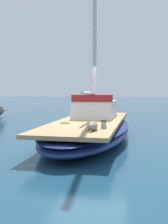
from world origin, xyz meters
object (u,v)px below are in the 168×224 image
Objects in this scene: dog_grey at (93,126)px; sailboat_main at (90,130)px; deck_winch at (104,124)px; coiled_rope at (65,123)px.

sailboat_main is at bearing 101.55° from dog_grey.
dog_grey is 4.54× the size of deck_winch.
sailboat_main is 7.64× the size of dog_grey.
dog_grey reaches higher than coiled_rope.
sailboat_main is 2.00m from deck_winch.
coiled_rope is (-1.04, 1.24, -0.08)m from dog_grey.
sailboat_main is at bearing 59.41° from coiled_rope.
deck_winch reaches higher than coiled_rope.
sailboat_main is 2.31m from dog_grey.
deck_winch is 1.53m from coiled_rope.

